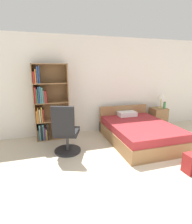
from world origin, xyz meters
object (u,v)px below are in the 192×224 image
Objects in this scene: nightstand at (158,118)px; water_bottle at (164,105)px; office_chair at (66,133)px; bed at (138,132)px; table_lamp at (162,96)px; bookshelf at (47,105)px.

water_bottle reaches higher than nightstand.
office_chair is at bearing -162.60° from nightstand.
bed is 9.35× the size of water_bottle.
bookshelf is at bearing 179.30° from table_lamp.
bookshelf is 3.98× the size of table_lamp.
bookshelf is at bearing 159.26° from bed.
nightstand is at bearing -0.92° from bookshelf.
nightstand is (2.92, 0.91, -0.16)m from office_chair.
water_bottle is at bearing 28.30° from bed.
bookshelf is 1.11m from office_chair.
bed is 4.07× the size of table_lamp.
bed is 1.82m from office_chair.
water_bottle is at bearing -41.67° from nightstand.
table_lamp reaches higher than water_bottle.
bookshelf is 3.10× the size of nightstand.
office_chair is (0.33, -0.97, -0.43)m from bookshelf.
nightstand is at bearing -169.19° from table_lamp.
bed is at bearing -151.70° from water_bottle.
office_chair is 1.77× the size of nightstand.
bed is 1.79× the size of office_chair.
bookshelf is 2.38m from bed.
office_chair reaches higher than water_bottle.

